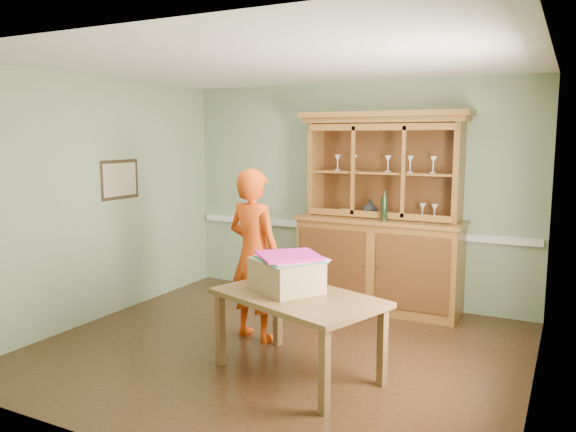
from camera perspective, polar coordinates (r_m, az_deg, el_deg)
The scene contains 14 objects.
floor at distance 5.59m, azimuth -1.02°, elevation -13.39°, with size 4.50×4.50×0.00m, color #472B16.
ceiling at distance 5.24m, azimuth -1.10°, elevation 15.27°, with size 4.50×4.50×0.00m, color white.
wall_back at distance 7.06m, azimuth 6.64°, elevation 2.38°, with size 4.50×4.50×0.00m, color gray.
wall_left at distance 6.60m, azimuth -18.54°, elevation 1.63°, with size 4.00×4.00×0.00m, color gray.
wall_right at distance 4.64m, azimuth 24.26°, elevation -1.25°, with size 4.00×4.00×0.00m, color gray.
wall_front at distance 3.63m, azimuth -16.16°, elevation -3.27°, with size 4.50×4.50×0.00m, color gray.
chair_rail at distance 7.09m, azimuth 6.51°, elevation -1.25°, with size 4.41×0.05×0.08m, color white.
framed_map at distance 6.78m, azimuth -16.68°, elevation 3.56°, with size 0.03×0.60×0.46m.
window_panel at distance 4.32m, azimuth 23.89°, elevation 0.15°, with size 0.03×0.96×1.36m.
china_hutch at distance 6.74m, azimuth 9.32°, elevation -2.53°, with size 1.98×0.65×2.33m.
dining_table at distance 4.83m, azimuth 1.00°, elevation -8.98°, with size 1.62×1.27×0.71m.
cardboard_box at distance 4.92m, azimuth -0.20°, elevation -6.03°, with size 0.58×0.46×0.27m, color tan.
kite_stack at distance 4.89m, azimuth 0.27°, elevation -4.23°, with size 0.71×0.71×0.04m.
person at distance 5.66m, azimuth -3.46°, elevation -3.94°, with size 0.63×0.42×1.73m, color #E0450E.
Camera 1 is at (2.46, -4.58, 2.04)m, focal length 35.00 mm.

